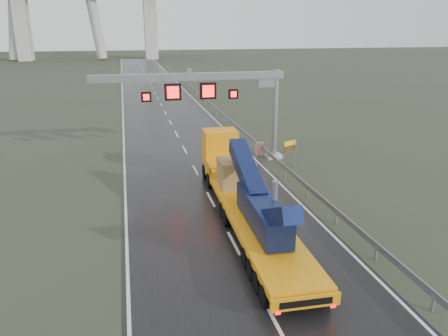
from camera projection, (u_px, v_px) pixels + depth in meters
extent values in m
plane|color=#333928|center=(257.00, 287.00, 18.22)|extent=(400.00, 400.00, 0.00)
cube|color=black|center=(165.00, 113.00, 55.33)|extent=(11.00, 200.00, 0.02)
cube|color=#A9A9A5|center=(273.00, 156.00, 36.33)|extent=(1.20, 1.20, 0.30)
cylinder|color=gray|center=(275.00, 115.00, 35.26)|extent=(0.48, 0.48, 7.20)
cube|color=gray|center=(189.00, 77.00, 32.83)|extent=(14.80, 0.55, 0.55)
cube|color=gray|center=(267.00, 81.00, 34.26)|extent=(1.40, 0.35, 0.90)
cube|color=gray|center=(189.00, 71.00, 32.69)|extent=(0.35, 0.35, 0.35)
cube|color=black|center=(173.00, 92.00, 32.85)|extent=(1.25, 0.25, 1.25)
cube|color=#FF0C0C|center=(173.00, 92.00, 32.72)|extent=(0.90, 0.02, 0.90)
cube|color=black|center=(208.00, 91.00, 33.41)|extent=(1.25, 0.25, 1.25)
cube|color=#FF0C0C|center=(208.00, 91.00, 33.28)|extent=(0.90, 0.02, 0.90)
cube|color=black|center=(146.00, 97.00, 32.52)|extent=(0.75, 0.25, 0.75)
cube|color=#FF0C0C|center=(146.00, 97.00, 32.39)|extent=(0.54, 0.02, 0.54)
cube|color=black|center=(233.00, 94.00, 33.93)|extent=(0.75, 0.25, 0.75)
cube|color=#FF0C0C|center=(234.00, 94.00, 33.80)|extent=(0.54, 0.02, 0.54)
cube|color=#A9A9A5|center=(22.00, 27.00, 137.54)|extent=(4.00, 6.00, 21.00)
cube|color=#A9A9A5|center=(150.00, 27.00, 145.94)|extent=(4.00, 6.00, 21.00)
cube|color=#FCA90E|center=(257.00, 222.00, 22.09)|extent=(2.95, 13.11, 0.33)
cube|color=#FCA90E|center=(306.00, 302.00, 15.93)|extent=(2.71, 0.18, 0.51)
cube|color=black|center=(306.00, 303.00, 15.87)|extent=(2.05, 0.07, 0.28)
cube|color=#FF0505|center=(278.00, 313.00, 15.76)|extent=(0.21, 0.04, 0.11)
cube|color=#FF0505|center=(333.00, 306.00, 16.15)|extent=(0.21, 0.04, 0.11)
cube|color=#FCA90E|center=(229.00, 172.00, 28.41)|extent=(2.45, 1.18, 0.47)
cube|color=#FCA90E|center=(225.00, 169.00, 29.87)|extent=(2.50, 2.86, 1.12)
cube|color=#FCA90E|center=(220.00, 147.00, 31.10)|extent=(2.38, 1.92, 2.42)
cube|color=black|center=(218.00, 140.00, 31.90)|extent=(2.14, 0.10, 1.12)
cube|color=#0E1A43|center=(263.00, 213.00, 20.95)|extent=(1.45, 5.62, 1.30)
cube|color=#0E1A43|center=(247.00, 170.00, 23.65)|extent=(1.07, 5.16, 2.38)
cube|color=#0E1A43|center=(279.00, 217.00, 18.52)|extent=(0.93, 3.71, 2.25)
cylinder|color=gray|center=(275.00, 196.00, 20.79)|extent=(0.29, 0.29, 1.49)
cube|color=#9F7148|center=(236.00, 173.00, 26.30)|extent=(2.10, 2.10, 1.68)
cylinder|color=black|center=(284.00, 274.00, 18.33)|extent=(2.73, 1.00, 0.93)
cylinder|color=black|center=(246.00, 213.00, 24.42)|extent=(2.73, 1.00, 0.93)
cylinder|color=black|center=(221.00, 170.00, 31.45)|extent=(2.54, 1.09, 1.03)
cylinder|color=gray|center=(284.00, 154.00, 33.48)|extent=(0.07, 0.07, 2.15)
cylinder|color=gray|center=(295.00, 153.00, 33.67)|extent=(0.07, 0.07, 2.15)
cube|color=#FFF90D|center=(290.00, 143.00, 33.31)|extent=(1.16, 0.56, 0.36)
cube|color=brown|center=(290.00, 149.00, 33.45)|extent=(1.16, 0.56, 0.40)
cube|color=red|center=(260.00, 149.00, 36.93)|extent=(0.70, 0.47, 1.09)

